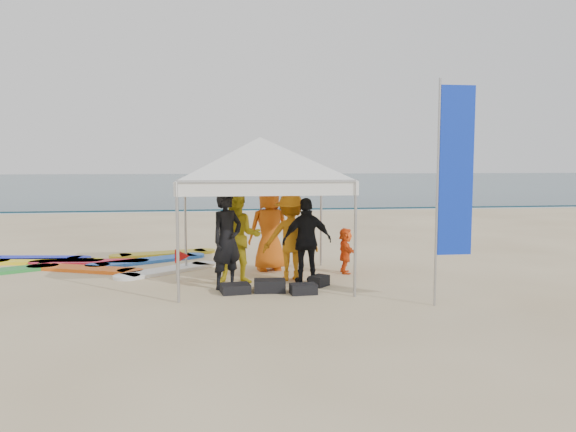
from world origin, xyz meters
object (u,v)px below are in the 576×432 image
Objects in this scene: surfboard_spread at (94,263)px; person_black_a at (227,240)px; person_black_b at (307,241)px; marker_pennant at (182,256)px; person_orange_a at (291,237)px; feather_flag at (454,174)px; person_seated at (345,251)px; person_yellow at (239,237)px; canopy_tent at (260,138)px; person_orange_b at (269,229)px.

person_black_a is at bearing -44.35° from surfboard_spread.
person_black_b is 2.45m from marker_pennant.
person_orange_a is 0.47× the size of feather_flag.
person_orange_a is 1.79× the size of person_seated.
person_black_a is 1.40m from person_orange_a.
person_orange_a is 0.32× the size of surfboard_spread.
person_orange_a is 0.49m from person_black_b.
person_yellow is at bearing 9.78° from person_orange_a.
person_seated reaches higher than surfboard_spread.
person_black_a is 0.42× the size of canopy_tent.
person_black_a is 0.49m from person_yellow.
person_seated is (1.55, -0.51, -0.43)m from person_orange_b.
marker_pennant is (-1.08, 0.31, -0.40)m from person_yellow.
person_seated is 1.50× the size of marker_pennant.
person_black_a is at bearing -140.23° from canopy_tent.
canopy_tent is (-1.83, -0.55, 2.31)m from person_seated.
person_black_a is at bearing -115.16° from person_yellow.
person_orange_b is at bearing 74.95° from canopy_tent.
feather_flag is (3.33, -2.14, 1.25)m from person_yellow.
surfboard_spread is (-6.51, 4.59, -2.11)m from feather_flag.
person_black_b is 1.54m from person_orange_b.
feather_flag is 5.70× the size of marker_pennant.
person_black_b is 0.31× the size of surfboard_spread.
person_orange_b reaches higher than person_black_a.
surfboard_spread is at bearing 97.56° from person_black_a.
person_yellow reaches higher than marker_pennant.
surfboard_spread is (-4.21, 2.28, -0.82)m from person_orange_a.
person_seated is 0.26× the size of feather_flag.
marker_pennant is 0.12× the size of surfboard_spread.
person_orange_b is 0.43× the size of canopy_tent.
person_seated is at bearing 6.12° from marker_pennant.
canopy_tent is at bearing 19.12° from person_yellow.
person_yellow is 1.87× the size of person_seated.
person_yellow is 4.10m from surfboard_spread.
feather_flag reaches higher than person_orange_b.
marker_pennant is (-3.34, -0.36, 0.02)m from person_seated.
surfboard_spread is at bearing -27.63° from person_orange_a.
person_black_a is at bearing 119.31° from person_seated.
surfboard_spread is at bearing 134.50° from marker_pennant.
person_yellow is at bearing 111.98° from person_seated.
person_black_b is at bearing 100.76° from person_orange_b.
person_black_a is at bearing 48.55° from person_orange_b.
person_orange_b is at bearing -71.80° from person_orange_a.
person_black_a reaches higher than person_yellow.
person_seated is 5.74m from surfboard_spread.
marker_pennant is (-1.51, 0.19, -2.29)m from canopy_tent.
marker_pennant is at bearing 101.62° from person_seated.
person_orange_a is 4.86m from surfboard_spread.
marker_pennant is 3.02m from surfboard_spread.
person_yellow is 1.38m from person_orange_b.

